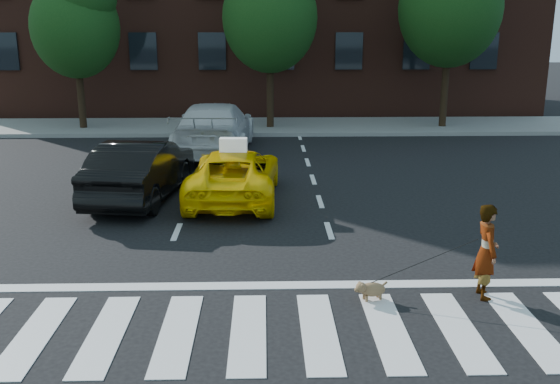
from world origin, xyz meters
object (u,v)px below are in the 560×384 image
object	(u,v)px
taxi	(234,174)
tree_left	(75,16)
woman	(486,251)
tree_mid	(271,5)
dog	(370,289)
white_suv	(215,128)
black_sedan	(141,169)

from	to	relation	value
taxi	tree_left	bearing A→B (deg)	-54.50
taxi	woman	xyz separation A→B (m)	(4.22, -5.81, 0.15)
tree_mid	dog	distance (m)	16.72
taxi	dog	size ratio (longest dim) A/B	7.96
tree_mid	white_suv	bearing A→B (deg)	-113.51
tree_left	woman	world-z (taller)	tree_left
taxi	black_sedan	bearing A→B (deg)	0.59
tree_left	taxi	world-z (taller)	tree_left
dog	taxi	bearing A→B (deg)	95.44
taxi	white_suv	world-z (taller)	white_suv
taxi	white_suv	size ratio (longest dim) A/B	0.77
tree_left	woman	distance (m)	19.50
tree_left	tree_mid	size ratio (longest dim) A/B	0.92
tree_mid	taxi	distance (m)	10.98
tree_left	taxi	distance (m)	12.58
dog	woman	bearing A→B (deg)	-13.46
taxi	woman	bearing A→B (deg)	128.79
white_suv	taxi	bearing A→B (deg)	101.70
tree_mid	woman	distance (m)	16.72
tree_left	white_suv	xyz separation A→B (m)	(5.57, -4.45, -3.60)
tree_left	dog	distance (m)	18.77
black_sedan	white_suv	world-z (taller)	white_suv
black_sedan	tree_left	bearing A→B (deg)	-59.56
black_sedan	tree_mid	bearing A→B (deg)	-100.63
tree_mid	woman	world-z (taller)	tree_mid
tree_left	taxi	size ratio (longest dim) A/B	1.45
tree_left	dog	bearing A→B (deg)	-61.02
black_sedan	white_suv	bearing A→B (deg)	-96.27
white_suv	dog	world-z (taller)	white_suv
tree_left	black_sedan	world-z (taller)	tree_left
tree_mid	black_sedan	bearing A→B (deg)	-108.36
tree_mid	taxi	xyz separation A→B (m)	(-1.03, -10.08, -4.23)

